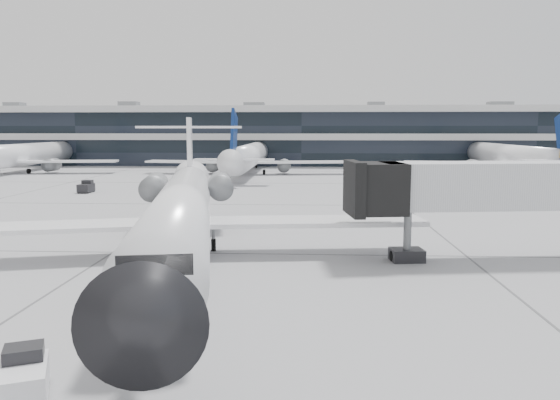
{
  "coord_description": "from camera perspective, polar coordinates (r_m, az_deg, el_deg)",
  "views": [
    {
      "loc": [
        1.1,
        -30.13,
        7.07
      ],
      "look_at": [
        -0.59,
        3.73,
        2.6
      ],
      "focal_mm": 35.0,
      "sensor_mm": 36.0,
      "label": 1
    }
  ],
  "objects": [
    {
      "name": "ground",
      "position": [
        30.96,
        0.76,
        -5.69
      ],
      "size": [
        220.0,
        220.0,
        0.0
      ],
      "primitive_type": "plane",
      "color": "gray",
      "rests_on": "ground"
    },
    {
      "name": "terminal",
      "position": [
        112.15,
        2.32,
        6.45
      ],
      "size": [
        170.0,
        22.0,
        10.0
      ],
      "primitive_type": "cube",
      "color": "black",
      "rests_on": "ground"
    },
    {
      "name": "bg_jet_left",
      "position": [
        97.07,
        -25.53,
        2.6
      ],
      "size": [
        32.0,
        40.0,
        9.6
      ],
      "primitive_type": null,
      "color": "white",
      "rests_on": "ground"
    },
    {
      "name": "bg_jet_center",
      "position": [
        85.9,
        -3.23,
        2.78
      ],
      "size": [
        32.0,
        40.0,
        9.6
      ],
      "primitive_type": null,
      "color": "white",
      "rests_on": "ground"
    },
    {
      "name": "bg_jet_right",
      "position": [
        90.83,
        22.77,
        2.46
      ],
      "size": [
        32.0,
        40.0,
        9.6
      ],
      "primitive_type": null,
      "color": "white",
      "rests_on": "ground"
    },
    {
      "name": "regional_jet",
      "position": [
        30.28,
        -10.24,
        -0.92
      ],
      "size": [
        27.32,
        34.07,
        7.89
      ],
      "rotation": [
        0.0,
        0.0,
        0.18
      ],
      "color": "white",
      "rests_on": "ground"
    },
    {
      "name": "jet_bridge",
      "position": [
        31.94,
        23.92,
        1.32
      ],
      "size": [
        17.04,
        5.28,
        5.47
      ],
      "rotation": [
        0.0,
        0.0,
        0.13
      ],
      "color": "silver",
      "rests_on": "ground"
    },
    {
      "name": "baggage_tug",
      "position": [
        16.53,
        -25.22,
        -16.38
      ],
      "size": [
        1.87,
        2.3,
        1.27
      ],
      "rotation": [
        0.0,
        0.0,
        0.41
      ],
      "color": "white",
      "rests_on": "ground"
    },
    {
      "name": "traffic_cone",
      "position": [
        40.2,
        -7.5,
        -2.35
      ],
      "size": [
        0.37,
        0.37,
        0.49
      ],
      "rotation": [
        0.0,
        0.0,
        -0.11
      ],
      "color": "#F14D0C",
      "rests_on": "ground"
    },
    {
      "name": "far_tug",
      "position": [
        64.03,
        -19.59,
        1.28
      ],
      "size": [
        1.27,
        2.13,
        1.35
      ],
      "rotation": [
        0.0,
        0.0,
        -0.01
      ],
      "color": "black",
      "rests_on": "ground"
    }
  ]
}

